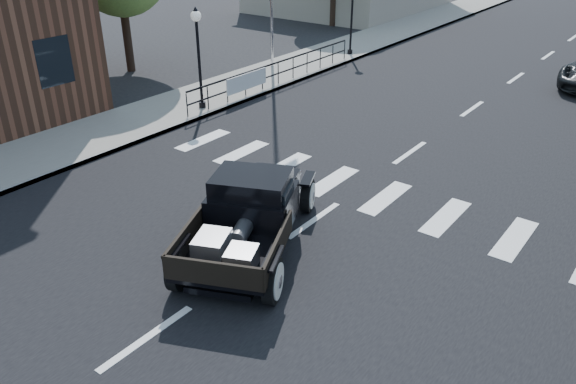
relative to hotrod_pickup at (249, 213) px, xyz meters
The scene contains 9 objects.
ground 0.98m from the hotrod_pickup, 29.00° to the right, with size 120.00×120.00×0.00m, color black.
road 14.78m from the hotrod_pickup, 88.24° to the left, with size 14.00×80.00×0.02m, color black.
road_markings 9.79m from the hotrod_pickup, 87.33° to the left, with size 12.00×60.00×0.06m, color silver, non-canonical shape.
sidewalk_left 16.82m from the hotrod_pickup, 118.61° to the left, with size 3.00×80.00×0.15m, color gray.
railing 11.91m from the hotrod_pickup, 125.08° to the left, with size 0.08×10.00×1.00m, color black, non-canonical shape.
banner 10.29m from the hotrod_pickup, 131.13° to the left, with size 0.04×2.20×0.60m, color silver, non-canonical shape.
lamp_post_b 9.23m from the hotrod_pickup, 141.19° to the left, with size 0.36×0.36×3.45m, color black, non-canonical shape.
lamp_post_c 17.32m from the hotrod_pickup, 114.41° to the left, with size 0.36×0.36×3.45m, color black, non-canonical shape.
hotrod_pickup is the anchor object (origin of this frame).
Camera 1 is at (6.35, -7.41, 6.61)m, focal length 35.00 mm.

